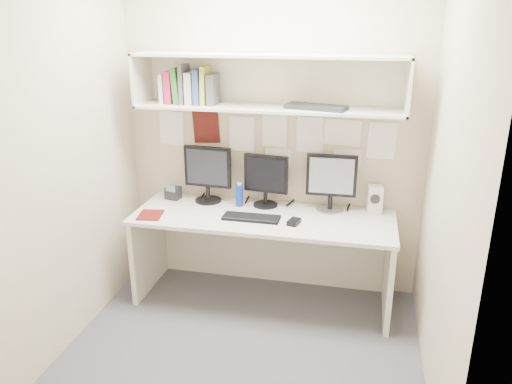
% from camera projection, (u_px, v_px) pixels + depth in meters
% --- Properties ---
extents(floor, '(2.40, 2.00, 0.01)m').
position_uv_depth(floor, '(244.00, 346.00, 3.47)').
color(floor, '#47464B').
rests_on(floor, ground).
extents(wall_back, '(2.40, 0.02, 2.60)m').
position_uv_depth(wall_back, '(272.00, 133.00, 3.96)').
color(wall_back, '#BDAD91').
rests_on(wall_back, ground).
extents(wall_front, '(2.40, 0.02, 2.60)m').
position_uv_depth(wall_front, '(185.00, 233.00, 2.12)').
color(wall_front, '#BDAD91').
rests_on(wall_front, ground).
extents(wall_left, '(0.02, 2.00, 2.60)m').
position_uv_depth(wall_left, '(66.00, 156.00, 3.29)').
color(wall_left, '#BDAD91').
rests_on(wall_left, ground).
extents(wall_right, '(0.02, 2.00, 2.60)m').
position_uv_depth(wall_right, '(449.00, 181.00, 2.80)').
color(wall_right, '#BDAD91').
rests_on(wall_right, ground).
extents(desk, '(2.00, 0.70, 0.73)m').
position_uv_depth(desk, '(263.00, 258.00, 3.95)').
color(desk, beige).
rests_on(desk, floor).
extents(overhead_hutch, '(2.00, 0.38, 0.40)m').
position_uv_depth(overhead_hutch, '(269.00, 81.00, 3.70)').
color(overhead_hutch, beige).
rests_on(overhead_hutch, wall_back).
extents(pinned_papers, '(1.92, 0.01, 0.48)m').
position_uv_depth(pinned_papers, '(272.00, 139.00, 3.98)').
color(pinned_papers, white).
rests_on(pinned_papers, wall_back).
extents(monitor_left, '(0.40, 0.22, 0.46)m').
position_uv_depth(monitor_left, '(208.00, 172.00, 4.05)').
color(monitor_left, black).
rests_on(monitor_left, desk).
extents(monitor_center, '(0.36, 0.20, 0.42)m').
position_uv_depth(monitor_center, '(266.00, 178.00, 3.96)').
color(monitor_center, black).
rests_on(monitor_center, desk).
extents(monitor_right, '(0.39, 0.21, 0.45)m').
position_uv_depth(monitor_right, '(331.00, 180.00, 3.85)').
color(monitor_right, '#A5A5AA').
rests_on(monitor_right, desk).
extents(keyboard, '(0.43, 0.15, 0.02)m').
position_uv_depth(keyboard, '(251.00, 218.00, 3.76)').
color(keyboard, black).
rests_on(keyboard, desk).
extents(mouse, '(0.10, 0.13, 0.04)m').
position_uv_depth(mouse, '(294.00, 222.00, 3.66)').
color(mouse, black).
rests_on(mouse, desk).
extents(speaker, '(0.12, 0.13, 0.22)m').
position_uv_depth(speaker, '(375.00, 199.00, 3.85)').
color(speaker, beige).
rests_on(speaker, desk).
extents(blue_bottle, '(0.06, 0.06, 0.19)m').
position_uv_depth(blue_bottle, '(239.00, 195.00, 3.99)').
color(blue_bottle, navy).
rests_on(blue_bottle, desk).
extents(maroon_notebook, '(0.20, 0.24, 0.01)m').
position_uv_depth(maroon_notebook, '(150.00, 215.00, 3.82)').
color(maroon_notebook, '#57100E').
rests_on(maroon_notebook, desk).
extents(desk_phone, '(0.13, 0.12, 0.14)m').
position_uv_depth(desk_phone, '(173.00, 193.00, 4.16)').
color(desk_phone, black).
rests_on(desk_phone, desk).
extents(book_stack, '(0.43, 0.18, 0.29)m').
position_uv_depth(book_stack, '(190.00, 87.00, 3.80)').
color(book_stack, silver).
rests_on(book_stack, overhead_hutch).
extents(hutch_tray, '(0.46, 0.27, 0.03)m').
position_uv_depth(hutch_tray, '(316.00, 107.00, 3.60)').
color(hutch_tray, black).
rests_on(hutch_tray, overhead_hutch).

